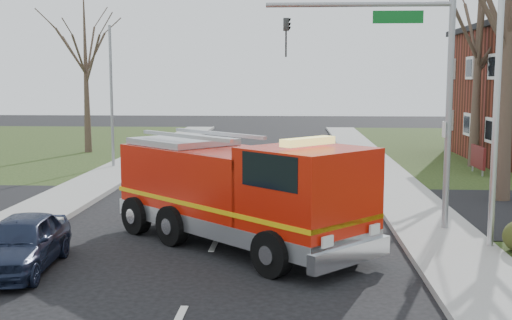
{
  "coord_description": "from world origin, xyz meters",
  "views": [
    {
      "loc": [
        2.11,
        -16.98,
        4.44
      ],
      "look_at": [
        0.98,
        2.16,
        2.0
      ],
      "focal_mm": 45.0,
      "sensor_mm": 36.0,
      "label": 1
    }
  ],
  "objects": [
    {
      "name": "ground",
      "position": [
        0.0,
        0.0,
        0.0
      ],
      "size": [
        120.0,
        120.0,
        0.0
      ],
      "primitive_type": "plane",
      "color": "black",
      "rests_on": "ground"
    },
    {
      "name": "sidewalk_right",
      "position": [
        6.2,
        0.0,
        0.07
      ],
      "size": [
        2.4,
        80.0,
        0.15
      ],
      "primitive_type": "cube",
      "color": "gray",
      "rests_on": "ground"
    },
    {
      "name": "health_center_sign",
      "position": [
        10.5,
        12.5,
        0.88
      ],
      "size": [
        0.12,
        2.0,
        1.4
      ],
      "color": "#551314",
      "rests_on": "ground"
    },
    {
      "name": "bare_tree_far",
      "position": [
        11.0,
        15.0,
        6.49
      ],
      "size": [
        5.25,
        5.25,
        10.5
      ],
      "color": "#382921",
      "rests_on": "ground"
    },
    {
      "name": "bare_tree_left",
      "position": [
        -10.0,
        20.0,
        5.56
      ],
      "size": [
        4.5,
        4.5,
        9.0
      ],
      "color": "#382921",
      "rests_on": "ground"
    },
    {
      "name": "traffic_signal_mast",
      "position": [
        5.21,
        1.5,
        4.71
      ],
      "size": [
        5.29,
        0.18,
        6.8
      ],
      "color": "gray",
      "rests_on": "ground"
    },
    {
      "name": "streetlight_pole",
      "position": [
        7.14,
        -0.5,
        4.55
      ],
      "size": [
        1.48,
        0.16,
        8.4
      ],
      "color": "#B7BABF",
      "rests_on": "ground"
    },
    {
      "name": "utility_pole_far",
      "position": [
        -6.8,
        14.0,
        3.5
      ],
      "size": [
        0.14,
        0.14,
        7.0
      ],
      "primitive_type": "cylinder",
      "color": "gray",
      "rests_on": "ground"
    },
    {
      "name": "fire_engine",
      "position": [
        0.71,
        -0.37,
        1.39
      ],
      "size": [
        7.29,
        7.12,
        3.07
      ],
      "rotation": [
        0.0,
        0.0,
        0.81
      ],
      "color": "#BC1808",
      "rests_on": "ground"
    },
    {
      "name": "parked_car_maroon",
      "position": [
        -4.2,
        -2.82,
        0.65
      ],
      "size": [
        1.81,
        3.94,
        1.31
      ],
      "primitive_type": "imported",
      "rotation": [
        0.0,
        0.0,
        0.07
      ],
      "color": "#1A223A",
      "rests_on": "ground"
    }
  ]
}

